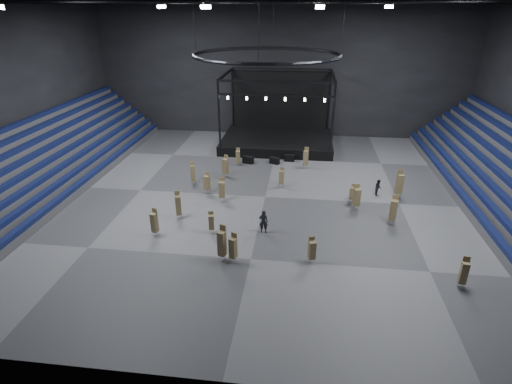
# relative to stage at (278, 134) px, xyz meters

# --- Properties ---
(floor) EXTENTS (50.00, 50.00, 0.00)m
(floor) POSITION_rel_stage_xyz_m (-0.00, -16.24, -1.45)
(floor) COLOR #57575A
(floor) RESTS_ON ground
(wall_back) EXTENTS (50.00, 0.20, 18.00)m
(wall_back) POSITION_rel_stage_xyz_m (-0.00, 4.76, 7.55)
(wall_back) COLOR black
(wall_back) RESTS_ON ground
(wall_front) EXTENTS (50.00, 0.20, 18.00)m
(wall_front) POSITION_rel_stage_xyz_m (-0.00, -37.24, 7.55)
(wall_front) COLOR black
(wall_front) RESTS_ON ground
(wall_left) EXTENTS (0.20, 42.00, 18.00)m
(wall_left) POSITION_rel_stage_xyz_m (-25.00, -16.24, 7.55)
(wall_left) COLOR black
(wall_left) RESTS_ON ground
(bleachers_left) EXTENTS (7.20, 40.00, 6.40)m
(bleachers_left) POSITION_rel_stage_xyz_m (-22.94, -16.24, 0.28)
(bleachers_left) COLOR #4C4C4E
(bleachers_left) RESTS_ON floor
(stage) EXTENTS (14.00, 10.00, 9.20)m
(stage) POSITION_rel_stage_xyz_m (0.00, 0.00, 0.00)
(stage) COLOR black
(stage) RESTS_ON floor
(truss_ring) EXTENTS (12.30, 12.30, 5.15)m
(truss_ring) POSITION_rel_stage_xyz_m (-0.00, -16.24, 11.55)
(truss_ring) COLOR black
(truss_ring) RESTS_ON ceiling
(floodlights) EXTENTS (28.60, 16.60, 0.25)m
(floodlights) POSITION_rel_stage_xyz_m (-0.00, -20.24, 15.15)
(floodlights) COLOR white
(floodlights) RESTS_ON roof_girders
(flight_case_left) EXTENTS (1.35, 0.91, 0.83)m
(flight_case_left) POSITION_rel_stage_xyz_m (-2.89, -7.45, -1.04)
(flight_case_left) COLOR black
(flight_case_left) RESTS_ON floor
(flight_case_mid) EXTENTS (1.25, 0.98, 0.75)m
(flight_case_mid) POSITION_rel_stage_xyz_m (0.18, -7.23, -1.08)
(flight_case_mid) COLOR black
(flight_case_mid) RESTS_ON floor
(flight_case_right) EXTENTS (1.20, 0.60, 0.80)m
(flight_case_right) POSITION_rel_stage_xyz_m (1.85, -6.20, -1.05)
(flight_case_right) COLOR black
(flight_case_right) RESTS_ON floor
(chair_stack_0) EXTENTS (0.66, 0.66, 2.84)m
(chair_stack_0) POSITION_rel_stage_xyz_m (12.58, -14.85, 0.00)
(chair_stack_0) COLOR silver
(chair_stack_0) RESTS_ON floor
(chair_stack_1) EXTENTS (0.66, 0.66, 2.47)m
(chair_stack_1) POSITION_rel_stage_xyz_m (-4.69, -11.90, -0.17)
(chair_stack_1) COLOR silver
(chair_stack_1) RESTS_ON floor
(chair_stack_2) EXTENTS (0.69, 0.69, 2.42)m
(chair_stack_2) POSITION_rel_stage_xyz_m (8.33, -17.87, -0.16)
(chair_stack_2) COLOR silver
(chair_stack_2) RESTS_ON floor
(chair_stack_3) EXTENTS (0.68, 0.68, 2.68)m
(chair_stack_3) POSITION_rel_stage_xyz_m (11.05, -20.27, -0.06)
(chair_stack_3) COLOR silver
(chair_stack_3) RESTS_ON floor
(chair_stack_4) EXTENTS (0.56, 0.56, 2.38)m
(chair_stack_4) POSITION_rel_stage_xyz_m (-7.98, -24.39, -0.23)
(chair_stack_4) COLOR silver
(chair_stack_4) RESTS_ON floor
(chair_stack_5) EXTENTS (0.60, 0.60, 2.33)m
(chair_stack_5) POSITION_rel_stage_xyz_m (-1.20, -27.21, -0.24)
(chair_stack_5) COLOR silver
(chair_stack_5) RESTS_ON floor
(chair_stack_6) EXTENTS (0.59, 0.59, 2.53)m
(chair_stack_6) POSITION_rel_stage_xyz_m (-6.97, -21.36, -0.16)
(chair_stack_6) COLOR silver
(chair_stack_6) RESTS_ON floor
(chair_stack_7) EXTENTS (0.60, 0.60, 2.45)m
(chair_stack_7) POSITION_rel_stage_xyz_m (3.75, -8.22, -0.18)
(chair_stack_7) COLOR silver
(chair_stack_7) RESTS_ON floor
(chair_stack_8) EXTENTS (0.50, 0.50, 1.87)m
(chair_stack_8) POSITION_rel_stage_xyz_m (-3.64, -23.41, -0.45)
(chair_stack_8) COLOR silver
(chair_stack_8) RESTS_ON floor
(chair_stack_9) EXTENTS (0.56, 0.56, 2.45)m
(chair_stack_9) POSITION_rel_stage_xyz_m (-7.64, -14.14, -0.21)
(chair_stack_9) COLOR silver
(chair_stack_9) RESTS_ON floor
(chair_stack_10) EXTENTS (0.52, 0.52, 2.09)m
(chair_stack_10) POSITION_rel_stage_xyz_m (1.38, -13.76, -0.34)
(chair_stack_10) COLOR silver
(chair_stack_10) RESTS_ON floor
(chair_stack_11) EXTENTS (0.51, 0.51, 2.28)m
(chair_stack_11) POSITION_rel_stage_xyz_m (14.00, -28.22, -0.27)
(chair_stack_11) COLOR silver
(chair_stack_11) RESTS_ON floor
(chair_stack_12) EXTENTS (0.60, 0.60, 2.36)m
(chair_stack_12) POSITION_rel_stage_xyz_m (-3.92, -17.66, -0.19)
(chair_stack_12) COLOR silver
(chair_stack_12) RESTS_ON floor
(chair_stack_13) EXTENTS (0.47, 0.47, 2.04)m
(chair_stack_13) POSITION_rel_stage_xyz_m (-3.96, -8.22, -0.37)
(chair_stack_13) COLOR silver
(chair_stack_13) RESTS_ON floor
(chair_stack_14) EXTENTS (0.58, 0.58, 2.06)m
(chair_stack_14) POSITION_rel_stage_xyz_m (4.34, -26.61, -0.36)
(chair_stack_14) COLOR silver
(chair_stack_14) RESTS_ON floor
(chair_stack_15) EXTENTS (0.64, 0.64, 2.80)m
(chair_stack_15) POSITION_rel_stage_xyz_m (-2.02, -27.04, -0.03)
(chair_stack_15) COLOR silver
(chair_stack_15) RESTS_ON floor
(chair_stack_16) EXTENTS (0.55, 0.55, 1.79)m
(chair_stack_16) POSITION_rel_stage_xyz_m (8.12, -16.40, -0.49)
(chair_stack_16) COLOR silver
(chair_stack_16) RESTS_ON floor
(chair_stack_17) EXTENTS (0.65, 0.65, 2.19)m
(chair_stack_17) POSITION_rel_stage_xyz_m (-5.70, -16.12, -0.29)
(chair_stack_17) COLOR silver
(chair_stack_17) RESTS_ON floor
(man_center) EXTENTS (0.74, 0.50, 1.98)m
(man_center) POSITION_rel_stage_xyz_m (0.51, -22.83, -0.46)
(man_center) COLOR black
(man_center) RESTS_ON floor
(crew_member) EXTENTS (0.60, 0.76, 1.55)m
(crew_member) POSITION_rel_stage_xyz_m (10.78, -14.40, -0.67)
(crew_member) COLOR black
(crew_member) RESTS_ON floor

